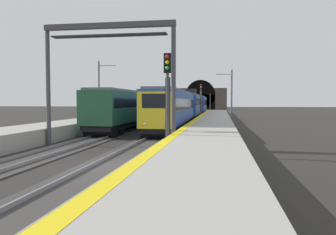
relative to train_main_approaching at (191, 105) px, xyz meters
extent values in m
plane|color=#282623|center=(-39.29, 0.00, -2.27)|extent=(320.00, 320.00, 0.00)
cube|color=#9E9B93|center=(-39.29, -3.93, -1.73)|extent=(112.00, 3.73, 1.08)
cube|color=yellow|center=(-39.29, -2.32, -1.18)|extent=(112.00, 0.50, 0.01)
cube|color=#383533|center=(-39.29, 0.00, -2.24)|extent=(160.00, 2.92, 0.06)
cube|color=gray|center=(-39.29, 0.72, -2.13)|extent=(160.00, 0.07, 0.15)
cube|color=gray|center=(-39.29, -0.72, -2.13)|extent=(160.00, 0.07, 0.15)
cube|color=#383533|center=(-39.29, 4.58, -2.24)|extent=(160.00, 2.82, 0.06)
cube|color=gray|center=(-39.29, 5.30, -2.13)|extent=(160.00, 0.07, 0.15)
cube|color=gray|center=(-39.29, 3.86, -2.13)|extent=(160.00, 0.07, 0.15)
cube|color=#264C99|center=(-20.02, 0.00, 0.07)|extent=(19.50, 2.99, 2.88)
cube|color=black|center=(-20.02, 0.00, 0.32)|extent=(18.72, 3.01, 1.03)
cube|color=slate|center=(-20.02, 0.00, 1.61)|extent=(18.91, 2.57, 0.20)
cube|color=black|center=(-20.02, 0.00, -1.54)|extent=(19.11, 2.66, 0.47)
cylinder|color=black|center=(-28.71, -0.10, -1.84)|extent=(0.87, 2.55, 0.84)
cylinder|color=black|center=(-26.91, -0.08, -1.84)|extent=(0.87, 2.55, 0.84)
cylinder|color=black|center=(-13.13, 0.08, -1.84)|extent=(0.87, 2.55, 0.84)
cylinder|color=black|center=(-11.33, 0.10, -1.84)|extent=(0.87, 2.55, 0.84)
cube|color=yellow|center=(-29.80, -0.12, -0.03)|extent=(0.15, 2.65, 2.69)
cube|color=black|center=(-29.85, -0.12, 0.65)|extent=(0.06, 1.93, 1.04)
sphere|color=#F2EACC|center=(-29.85, -0.88, -1.02)|extent=(0.20, 0.20, 0.20)
sphere|color=#F2EACC|center=(-29.87, 0.64, -1.02)|extent=(0.20, 0.20, 0.20)
cube|color=#264C99|center=(0.05, 0.00, 0.07)|extent=(19.50, 2.99, 2.88)
cube|color=black|center=(0.05, 0.00, 0.54)|extent=(18.72, 3.01, 0.97)
cube|color=slate|center=(0.05, 0.00, 1.61)|extent=(18.91, 2.57, 0.20)
cube|color=black|center=(0.05, 0.00, -1.54)|extent=(19.11, 2.66, 0.47)
cylinder|color=black|center=(-8.50, -0.10, -1.84)|extent=(0.87, 2.55, 0.84)
cylinder|color=black|center=(-6.70, -0.08, -1.84)|extent=(0.87, 2.55, 0.84)
cylinder|color=black|center=(6.80, 0.08, -1.84)|extent=(0.87, 2.55, 0.84)
cylinder|color=black|center=(8.60, 0.10, -1.84)|extent=(0.87, 2.55, 0.84)
cube|color=#264C99|center=(20.12, 0.00, 0.07)|extent=(19.50, 2.99, 2.88)
cube|color=black|center=(20.12, 0.00, 0.32)|extent=(18.72, 3.01, 1.03)
cube|color=slate|center=(20.12, 0.00, 1.61)|extent=(18.91, 2.57, 0.20)
cube|color=black|center=(20.12, 0.00, -1.54)|extent=(19.11, 2.66, 0.47)
cylinder|color=black|center=(11.44, -0.10, -1.84)|extent=(0.87, 2.55, 0.84)
cylinder|color=black|center=(13.24, -0.08, -1.84)|extent=(0.87, 2.55, 0.84)
cylinder|color=black|center=(27.00, 0.08, -1.84)|extent=(0.87, 2.55, 0.84)
cylinder|color=black|center=(28.80, 0.10, -1.84)|extent=(0.87, 2.55, 0.84)
cube|color=black|center=(0.05, 0.00, 2.16)|extent=(1.32, 1.67, 0.90)
cube|color=#235638|center=(-19.24, 4.58, 0.10)|extent=(20.37, 2.92, 2.74)
cube|color=black|center=(-19.24, 4.58, 0.51)|extent=(19.56, 2.95, 0.86)
cube|color=slate|center=(-19.24, 4.58, 1.57)|extent=(19.76, 2.50, 0.20)
cube|color=black|center=(-19.24, 4.58, -1.45)|extent=(19.96, 2.58, 0.53)
cylinder|color=black|center=(-10.29, 4.53, -1.79)|extent=(0.97, 2.59, 0.95)
cylinder|color=black|center=(-12.09, 4.54, -1.79)|extent=(0.97, 2.59, 0.95)
cylinder|color=black|center=(-26.40, 4.62, -1.79)|extent=(0.97, 2.59, 0.95)
cylinder|color=black|center=(-28.20, 4.63, -1.79)|extent=(0.97, 2.59, 0.95)
cube|color=yellow|center=(-9.03, 4.52, -0.04)|extent=(0.14, 2.69, 2.44)
cube|color=black|center=(-8.98, 4.52, 0.65)|extent=(0.05, 1.96, 0.98)
sphere|color=#F2EACC|center=(-8.96, 5.29, -0.91)|extent=(0.20, 0.20, 0.20)
sphere|color=#F2EACC|center=(-8.97, 3.75, -0.91)|extent=(0.20, 0.20, 0.20)
cube|color=#235638|center=(1.68, 4.58, 0.10)|extent=(20.37, 2.92, 2.74)
cube|color=black|center=(1.68, 4.58, 0.35)|extent=(19.56, 2.95, 0.94)
cube|color=slate|center=(1.68, 4.58, 1.57)|extent=(19.76, 2.50, 0.20)
cube|color=black|center=(1.68, 4.58, -1.45)|extent=(19.96, 2.58, 0.53)
cylinder|color=black|center=(10.59, 4.53, -1.79)|extent=(0.97, 2.59, 0.95)
cylinder|color=black|center=(8.79, 4.54, -1.79)|extent=(0.97, 2.59, 0.95)
cylinder|color=black|center=(-5.42, 4.62, -1.79)|extent=(0.97, 2.59, 0.95)
cylinder|color=black|center=(-7.22, 4.63, -1.79)|extent=(0.97, 2.59, 0.95)
cylinder|color=#38383D|center=(-35.45, -1.92, -0.06)|extent=(0.16, 0.16, 4.40)
cube|color=black|center=(-35.45, -1.92, 2.66)|extent=(0.20, 0.38, 1.05)
cube|color=#38383D|center=(-35.31, -1.92, -0.06)|extent=(0.04, 0.28, 3.96)
sphere|color=red|center=(-35.58, -1.92, 2.99)|extent=(0.20, 0.20, 0.20)
sphere|color=yellow|center=(-35.58, -1.92, 2.69)|extent=(0.20, 0.20, 0.20)
sphere|color=green|center=(-35.58, -1.92, 2.39)|extent=(0.20, 0.20, 0.20)
cylinder|color=#4C4C54|center=(-5.22, -1.92, 0.06)|extent=(0.16, 0.16, 4.66)
cube|color=black|center=(-5.22, -1.92, 2.77)|extent=(0.20, 0.38, 0.75)
cube|color=#4C4C54|center=(-5.08, -1.92, 0.06)|extent=(0.04, 0.28, 4.19)
sphere|color=red|center=(-5.35, -1.92, 2.94)|extent=(0.20, 0.20, 0.20)
sphere|color=yellow|center=(-5.35, -1.92, 2.64)|extent=(0.20, 0.20, 0.20)
cylinder|color=#38383D|center=(36.66, -1.92, -0.27)|extent=(0.16, 0.16, 3.98)
cube|color=black|center=(36.66, -1.92, 2.24)|extent=(0.20, 0.38, 1.05)
cube|color=#38383D|center=(36.80, -1.92, -0.27)|extent=(0.04, 0.28, 3.59)
sphere|color=red|center=(36.53, -1.92, 2.57)|extent=(0.20, 0.20, 0.20)
sphere|color=yellow|center=(36.53, -1.92, 2.27)|extent=(0.20, 0.20, 0.20)
sphere|color=green|center=(36.53, -1.92, 1.97)|extent=(0.20, 0.20, 0.20)
cylinder|color=#3F3F47|center=(-32.80, 6.45, 1.48)|extent=(0.28, 0.28, 7.48)
cylinder|color=#3F3F47|center=(-32.80, -1.87, 1.48)|extent=(0.28, 0.28, 7.48)
cube|color=#3F3F47|center=(-32.80, 2.29, 5.39)|extent=(0.36, 8.60, 0.35)
cube|color=#2D2D33|center=(-32.80, 2.29, 4.77)|extent=(0.70, 7.49, 0.08)
cube|color=#51473D|center=(63.77, 2.29, 1.46)|extent=(2.26, 18.17, 7.46)
cube|color=black|center=(62.59, 2.29, 0.34)|extent=(0.12, 10.18, 5.22)
cylinder|color=black|center=(62.59, 2.29, 2.95)|extent=(0.12, 10.18, 10.18)
cylinder|color=#595B60|center=(-12.25, 10.78, 1.75)|extent=(0.22, 0.22, 8.04)
cylinder|color=#595B60|center=(-12.25, 9.66, 5.17)|extent=(0.08, 2.23, 0.08)
cylinder|color=#595B60|center=(-7.27, -6.20, 1.31)|extent=(0.22, 0.22, 7.16)
cylinder|color=#595B60|center=(-7.27, -5.14, 4.29)|extent=(0.08, 2.12, 0.08)
camera|label=1|loc=(-53.08, -4.76, 0.62)|focal=35.42mm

